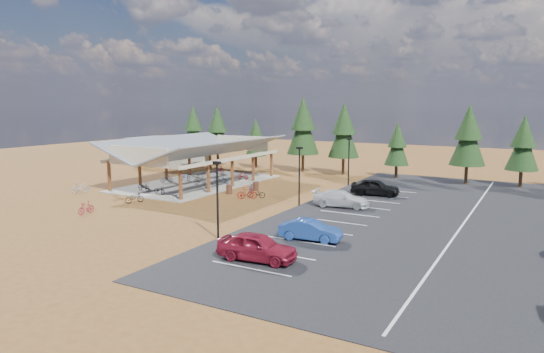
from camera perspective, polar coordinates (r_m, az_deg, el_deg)
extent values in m
plane|color=brown|center=(43.13, -3.96, -3.24)|extent=(140.00, 140.00, 0.00)
cube|color=black|center=(39.48, 21.79, -4.92)|extent=(27.00, 44.00, 0.04)
cube|color=gray|center=(54.48, -8.68, -0.78)|extent=(10.60, 18.60, 0.10)
cube|color=#552D18|center=(51.32, -18.60, 0.05)|extent=(0.25, 0.25, 3.00)
cube|color=#552D18|center=(54.17, -15.30, 0.62)|extent=(0.25, 0.25, 3.00)
cube|color=#552D18|center=(57.19, -12.34, 1.14)|extent=(0.25, 0.25, 3.00)
cube|color=#552D18|center=(60.36, -9.69, 1.59)|extent=(0.25, 0.25, 3.00)
cube|color=#552D18|center=(63.64, -7.30, 2.00)|extent=(0.25, 0.25, 3.00)
cube|color=#552D18|center=(44.94, -10.73, -0.81)|extent=(0.25, 0.25, 3.00)
cube|color=#552D18|center=(48.18, -7.50, -0.11)|extent=(0.25, 0.25, 3.00)
cube|color=#552D18|center=(51.55, -4.70, 0.51)|extent=(0.25, 0.25, 3.00)
cube|color=#552D18|center=(55.04, -2.24, 1.04)|extent=(0.25, 0.25, 3.00)
cube|color=#552D18|center=(58.62, -0.08, 1.51)|extent=(0.25, 0.25, 3.00)
cube|color=beige|center=(57.29, -12.69, 2.65)|extent=(0.22, 18.00, 0.35)
cube|color=beige|center=(51.14, -4.35, 2.14)|extent=(0.22, 18.00, 0.35)
cube|color=slate|center=(55.82, -11.12, 3.47)|extent=(5.85, 19.40, 2.13)
cube|color=slate|center=(52.24, -6.27, 3.24)|extent=(5.85, 19.40, 2.13)
cube|color=beige|center=(47.30, -15.54, 2.30)|extent=(7.50, 0.15, 1.80)
cube|color=beige|center=(61.28, -3.55, 3.97)|extent=(7.50, 0.15, 1.80)
cube|color=#ADA593|center=(71.57, -12.09, 2.61)|extent=(10.00, 6.00, 3.20)
cube|color=slate|center=(71.40, -12.14, 4.16)|extent=(11.00, 7.00, 0.70)
cylinder|color=black|center=(31.79, -6.43, -2.94)|extent=(0.14, 0.14, 5.00)
cube|color=black|center=(31.38, -6.51, 1.63)|extent=(0.50, 0.25, 0.18)
cylinder|color=black|center=(41.94, 3.23, -0.10)|extent=(0.14, 0.14, 5.00)
cube|color=black|center=(41.63, 3.26, 3.37)|extent=(0.50, 0.25, 0.18)
cylinder|color=black|center=(52.87, 9.01, 1.61)|extent=(0.14, 0.14, 5.00)
cube|color=black|center=(52.62, 9.08, 4.37)|extent=(0.50, 0.25, 0.18)
cylinder|color=#452618|center=(47.80, -5.05, -1.53)|extent=(0.60, 0.60, 0.90)
cylinder|color=#452618|center=(49.47, -1.91, -1.16)|extent=(0.60, 0.60, 0.90)
cylinder|color=#382314|center=(74.78, -9.17, 2.50)|extent=(0.36, 0.36, 2.07)
cone|color=black|center=(74.49, -9.23, 5.19)|extent=(3.64, 3.64, 4.96)
cone|color=black|center=(74.40, -9.27, 6.78)|extent=(2.81, 2.81, 3.72)
cylinder|color=#382314|center=(70.00, -6.38, 2.15)|extent=(0.36, 0.36, 2.08)
cone|color=black|center=(69.70, -6.43, 5.04)|extent=(3.66, 3.66, 4.99)
cone|color=black|center=(69.60, -6.46, 6.75)|extent=(2.83, 2.83, 3.74)
cylinder|color=#382314|center=(67.23, -1.90, 1.76)|extent=(0.36, 0.36, 1.66)
cone|color=black|center=(66.95, -1.91, 4.16)|extent=(2.93, 2.93, 3.99)
cone|color=black|center=(66.84, -1.92, 5.58)|extent=(2.26, 2.26, 2.99)
cylinder|color=#382314|center=(63.13, 3.64, 1.62)|extent=(0.36, 0.36, 2.36)
cone|color=black|center=(62.77, 3.68, 5.26)|extent=(4.16, 4.16, 5.67)
cone|color=black|center=(62.68, 3.70, 7.41)|extent=(3.21, 3.21, 4.25)
cylinder|color=#382314|center=(61.24, 8.36, 1.25)|extent=(0.36, 0.36, 2.19)
cone|color=black|center=(60.88, 8.44, 4.73)|extent=(3.86, 3.86, 5.26)
cone|color=black|center=(60.78, 8.48, 6.79)|extent=(2.98, 2.98, 3.95)
cylinder|color=#382314|center=(59.29, 14.39, 0.55)|extent=(0.36, 0.36, 1.62)
cone|color=black|center=(58.98, 14.49, 3.21)|extent=(2.86, 2.86, 3.89)
cone|color=black|center=(58.85, 14.55, 4.78)|extent=(2.21, 2.21, 2.92)
cylinder|color=#382314|center=(57.26, 21.86, 0.19)|extent=(0.36, 0.36, 2.15)
cone|color=black|center=(56.89, 22.06, 3.83)|extent=(3.78, 3.78, 5.15)
cone|color=black|center=(56.77, 22.19, 5.99)|extent=(2.92, 2.92, 3.86)
cylinder|color=#382314|center=(57.47, 27.19, -0.26)|extent=(0.36, 0.36, 1.87)
cone|color=black|center=(57.12, 27.41, 2.90)|extent=(3.29, 3.29, 4.49)
cone|color=black|center=(57.00, 27.54, 4.77)|extent=(2.54, 2.54, 3.37)
imported|color=black|center=(50.42, -14.85, -1.13)|extent=(1.85, 0.90, 0.93)
imported|color=gray|center=(54.97, -12.33, -0.26)|extent=(1.57, 0.85, 0.91)
imported|color=#124594|center=(56.28, -10.18, 0.01)|extent=(1.82, 0.88, 0.92)
imported|color=maroon|center=(61.42, -6.24, 0.88)|extent=(1.86, 0.81, 1.08)
imported|color=black|center=(48.22, -13.09, -1.57)|extent=(1.62, 0.79, 0.82)
imported|color=gray|center=(52.76, -8.44, -0.44)|extent=(1.77, 0.51, 1.06)
imported|color=#1C449D|center=(54.19, -6.13, -0.30)|extent=(1.60, 0.85, 0.80)
imported|color=maroon|center=(56.19, -3.44, 0.11)|extent=(1.52, 0.48, 0.90)
imported|color=gray|center=(51.88, -21.65, -1.23)|extent=(1.34, 1.73, 1.04)
imported|color=maroon|center=(41.86, -21.02, -3.46)|extent=(0.60, 1.69, 1.00)
imported|color=black|center=(45.13, -15.88, -2.44)|extent=(1.21, 1.80, 0.89)
imported|color=navy|center=(49.33, -2.21, -1.12)|extent=(0.96, 2.00, 1.01)
imported|color=maroon|center=(45.26, -2.96, -1.96)|extent=(1.81, 1.39, 1.09)
imported|color=black|center=(45.59, -1.86, -2.00)|extent=(1.80, 1.13, 0.89)
imported|color=maroon|center=(27.63, -1.77, -8.25)|extent=(4.76, 2.27, 1.57)
imported|color=#214696|center=(31.66, 4.52, -6.29)|extent=(4.19, 1.91, 1.33)
imported|color=silver|center=(42.01, 8.13, -2.59)|extent=(5.06, 2.67, 1.40)
imported|color=black|center=(47.80, 12.05, -1.24)|extent=(4.83, 2.54, 1.57)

